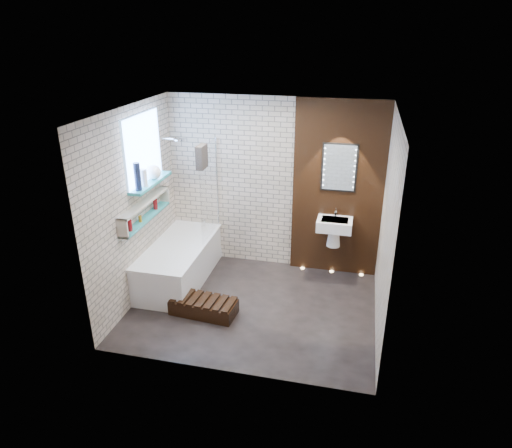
% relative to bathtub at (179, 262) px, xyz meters
% --- Properties ---
extents(ground, '(3.20, 3.20, 0.00)m').
position_rel_bathtub_xyz_m(ground, '(1.22, -0.45, -0.29)').
color(ground, black).
rests_on(ground, ground).
extents(room_shell, '(3.24, 3.20, 2.60)m').
position_rel_bathtub_xyz_m(room_shell, '(1.22, -0.45, 1.01)').
color(room_shell, tan).
rests_on(room_shell, ground).
extents(walnut_panel, '(1.30, 0.06, 2.60)m').
position_rel_bathtub_xyz_m(walnut_panel, '(2.17, 0.82, 1.01)').
color(walnut_panel, black).
rests_on(walnut_panel, ground).
extents(clerestory_window, '(0.18, 1.00, 0.94)m').
position_rel_bathtub_xyz_m(clerestory_window, '(-0.34, -0.10, 1.61)').
color(clerestory_window, '#7FADE0').
rests_on(clerestory_window, room_shell).
extents(display_niche, '(0.14, 1.30, 0.26)m').
position_rel_bathtub_xyz_m(display_niche, '(-0.31, -0.30, 0.91)').
color(display_niche, teal).
rests_on(display_niche, room_shell).
extents(bathtub, '(0.79, 1.74, 0.70)m').
position_rel_bathtub_xyz_m(bathtub, '(0.00, 0.00, 0.00)').
color(bathtub, white).
rests_on(bathtub, ground).
extents(bath_screen, '(0.01, 0.78, 1.40)m').
position_rel_bathtub_xyz_m(bath_screen, '(0.35, 0.44, 0.99)').
color(bath_screen, white).
rests_on(bath_screen, bathtub).
extents(towel, '(0.10, 0.25, 0.32)m').
position_rel_bathtub_xyz_m(towel, '(0.35, 0.19, 1.56)').
color(towel, '#292221').
rests_on(towel, bath_screen).
extents(shower_head, '(0.18, 0.18, 0.02)m').
position_rel_bathtub_xyz_m(shower_head, '(-0.08, 0.50, 1.71)').
color(shower_head, silver).
rests_on(shower_head, room_shell).
extents(washbasin, '(0.50, 0.36, 0.58)m').
position_rel_bathtub_xyz_m(washbasin, '(2.17, 0.62, 0.50)').
color(washbasin, white).
rests_on(washbasin, walnut_panel).
extents(led_mirror, '(0.50, 0.02, 0.70)m').
position_rel_bathtub_xyz_m(led_mirror, '(2.17, 0.78, 1.36)').
color(led_mirror, black).
rests_on(led_mirror, walnut_panel).
extents(walnut_step, '(0.88, 0.45, 0.19)m').
position_rel_bathtub_xyz_m(walnut_step, '(0.62, -0.75, -0.20)').
color(walnut_step, black).
rests_on(walnut_step, ground).
extents(niche_bottles, '(0.06, 0.83, 0.15)m').
position_rel_bathtub_xyz_m(niche_bottles, '(-0.31, -0.41, 0.88)').
color(niche_bottles, '#A96F1A').
rests_on(niche_bottles, display_niche).
extents(sill_vases, '(0.20, 0.61, 0.36)m').
position_rel_bathtub_xyz_m(sill_vases, '(-0.28, -0.16, 1.38)').
color(sill_vases, '#161F3D').
rests_on(sill_vases, clerestory_window).
extents(floor_uplights, '(0.96, 0.06, 0.01)m').
position_rel_bathtub_xyz_m(floor_uplights, '(2.17, 0.75, -0.29)').
color(floor_uplights, '#FFD899').
rests_on(floor_uplights, ground).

